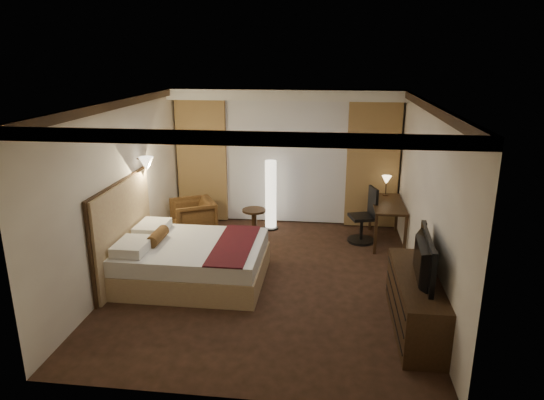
# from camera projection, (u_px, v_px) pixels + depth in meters

# --- Properties ---
(floor) EXTENTS (4.50, 5.50, 0.01)m
(floor) POSITION_uv_depth(u_px,v_px,m) (269.00, 278.00, 7.50)
(floor) COLOR black
(floor) RESTS_ON ground
(ceiling) EXTENTS (4.50, 5.50, 0.01)m
(ceiling) POSITION_uv_depth(u_px,v_px,m) (268.00, 102.00, 6.72)
(ceiling) COLOR white
(ceiling) RESTS_ON back_wall
(back_wall) EXTENTS (4.50, 0.02, 2.70)m
(back_wall) POSITION_uv_depth(u_px,v_px,m) (286.00, 157.00, 9.73)
(back_wall) COLOR beige
(back_wall) RESTS_ON floor
(left_wall) EXTENTS (0.02, 5.50, 2.70)m
(left_wall) POSITION_uv_depth(u_px,v_px,m) (122.00, 190.00, 7.38)
(left_wall) COLOR beige
(left_wall) RESTS_ON floor
(right_wall) EXTENTS (0.02, 5.50, 2.70)m
(right_wall) POSITION_uv_depth(u_px,v_px,m) (426.00, 200.00, 6.85)
(right_wall) COLOR beige
(right_wall) RESTS_ON floor
(crown_molding) EXTENTS (4.50, 5.50, 0.12)m
(crown_molding) POSITION_uv_depth(u_px,v_px,m) (269.00, 106.00, 6.74)
(crown_molding) COLOR black
(crown_molding) RESTS_ON ceiling
(soffit) EXTENTS (4.50, 0.50, 0.20)m
(soffit) POSITION_uv_depth(u_px,v_px,m) (286.00, 94.00, 9.13)
(soffit) COLOR white
(soffit) RESTS_ON ceiling
(curtain_sheer) EXTENTS (2.48, 0.04, 2.45)m
(curtain_sheer) POSITION_uv_depth(u_px,v_px,m) (286.00, 163.00, 9.68)
(curtain_sheer) COLOR silver
(curtain_sheer) RESTS_ON back_wall
(curtain_left_drape) EXTENTS (1.00, 0.14, 2.45)m
(curtain_left_drape) POSITION_uv_depth(u_px,v_px,m) (202.00, 161.00, 9.82)
(curtain_left_drape) COLOR #AC894E
(curtain_left_drape) RESTS_ON back_wall
(curtain_right_drape) EXTENTS (1.00, 0.14, 2.45)m
(curtain_right_drape) POSITION_uv_depth(u_px,v_px,m) (372.00, 166.00, 9.42)
(curtain_right_drape) COLOR #AC894E
(curtain_right_drape) RESTS_ON back_wall
(wall_sconce) EXTENTS (0.24, 0.24, 0.24)m
(wall_sconce) POSITION_uv_depth(u_px,v_px,m) (146.00, 164.00, 7.88)
(wall_sconce) COLOR white
(wall_sconce) RESTS_ON left_wall
(bed) EXTENTS (2.12, 1.66, 0.62)m
(bed) POSITION_uv_depth(u_px,v_px,m) (194.00, 261.00, 7.36)
(bed) COLOR white
(bed) RESTS_ON floor
(headboard) EXTENTS (0.12, 1.96, 1.50)m
(headboard) POSITION_uv_depth(u_px,v_px,m) (124.00, 231.00, 7.36)
(headboard) COLOR tan
(headboard) RESTS_ON floor
(armchair) EXTENTS (0.98, 1.00, 0.78)m
(armchair) POSITION_uv_depth(u_px,v_px,m) (193.00, 216.00, 9.16)
(armchair) COLOR #442C14
(armchair) RESTS_ON floor
(side_table) EXTENTS (0.45, 0.45, 0.50)m
(side_table) POSITION_uv_depth(u_px,v_px,m) (254.00, 222.00, 9.29)
(side_table) COLOR black
(side_table) RESTS_ON floor
(floor_lamp) EXTENTS (0.29, 0.29, 1.39)m
(floor_lamp) POSITION_uv_depth(u_px,v_px,m) (271.00, 195.00, 9.44)
(floor_lamp) COLOR white
(floor_lamp) RESTS_ON floor
(desk) EXTENTS (0.55, 1.30, 0.75)m
(desk) POSITION_uv_depth(u_px,v_px,m) (387.00, 222.00, 8.86)
(desk) COLOR black
(desk) RESTS_ON floor
(desk_lamp) EXTENTS (0.18, 0.18, 0.34)m
(desk_lamp) POSITION_uv_depth(u_px,v_px,m) (386.00, 187.00, 9.18)
(desk_lamp) COLOR #FFD899
(desk_lamp) RESTS_ON desk
(office_chair) EXTENTS (0.62, 0.62, 1.04)m
(office_chair) POSITION_uv_depth(u_px,v_px,m) (362.00, 215.00, 8.83)
(office_chair) COLOR black
(office_chair) RESTS_ON floor
(dresser) EXTENTS (0.50, 1.82, 0.71)m
(dresser) POSITION_uv_depth(u_px,v_px,m) (415.00, 303.00, 6.06)
(dresser) COLOR black
(dresser) RESTS_ON floor
(television) EXTENTS (0.72, 1.18, 0.15)m
(television) POSITION_uv_depth(u_px,v_px,m) (418.00, 252.00, 5.86)
(television) COLOR black
(television) RESTS_ON dresser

